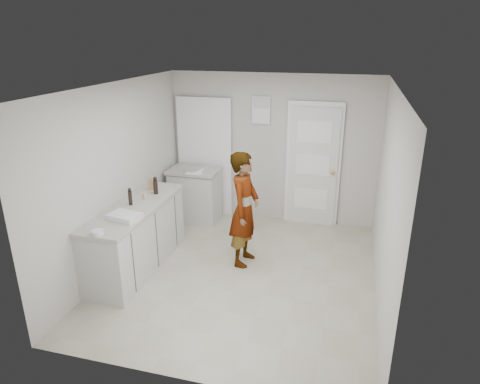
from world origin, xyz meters
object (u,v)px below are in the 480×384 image
(cake_mix_box, at_px, (152,184))
(baking_dish, at_px, (124,217))
(person, at_px, (244,209))
(oil_cruet_b, at_px, (130,197))
(egg_bowl, at_px, (98,233))
(spice_jar, at_px, (144,196))
(oil_cruet_a, at_px, (156,186))

(cake_mix_box, bearing_deg, baking_dish, -101.31)
(person, xyz_separation_m, baking_dish, (-1.29, -0.95, 0.14))
(oil_cruet_b, bearing_deg, egg_bowl, -84.96)
(baking_dish, xyz_separation_m, egg_bowl, (-0.07, -0.48, -0.00))
(spice_jar, height_order, egg_bowl, spice_jar)
(cake_mix_box, xyz_separation_m, egg_bowl, (0.06, -1.54, -0.07))
(cake_mix_box, xyz_separation_m, baking_dish, (0.14, -1.06, -0.06))
(person, height_order, spice_jar, person)
(cake_mix_box, distance_m, oil_cruet_a, 0.19)
(egg_bowl, bearing_deg, baking_dish, 81.35)
(oil_cruet_a, bearing_deg, person, 1.32)
(person, relative_size, oil_cruet_a, 6.30)
(oil_cruet_a, bearing_deg, cake_mix_box, 130.09)
(oil_cruet_a, bearing_deg, spice_jar, -106.82)
(person, distance_m, oil_cruet_a, 1.32)
(cake_mix_box, bearing_deg, spice_jar, -100.08)
(spice_jar, height_order, oil_cruet_b, oil_cruet_b)
(person, relative_size, egg_bowl, 12.12)
(oil_cruet_a, xyz_separation_m, oil_cruet_b, (-0.14, -0.48, -0.01))
(cake_mix_box, relative_size, baking_dish, 0.44)
(oil_cruet_a, relative_size, egg_bowl, 1.92)
(person, distance_m, cake_mix_box, 1.44)
(baking_dish, bearing_deg, cake_mix_box, 97.30)
(oil_cruet_a, xyz_separation_m, baking_dish, (0.01, -0.92, -0.09))
(person, xyz_separation_m, cake_mix_box, (-1.42, 0.12, 0.20))
(person, bearing_deg, baking_dish, 130.96)
(cake_mix_box, bearing_deg, oil_cruet_a, -68.52)
(baking_dish, height_order, egg_bowl, baking_dish)
(cake_mix_box, distance_m, oil_cruet_b, 0.62)
(oil_cruet_a, distance_m, baking_dish, 0.92)
(spice_jar, xyz_separation_m, egg_bowl, (0.01, -1.17, -0.01))
(oil_cruet_a, bearing_deg, oil_cruet_b, -106.52)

